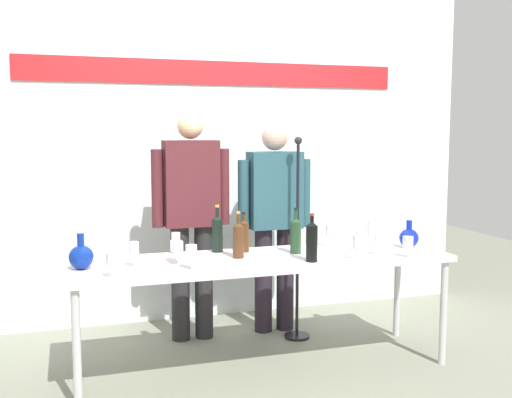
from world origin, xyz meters
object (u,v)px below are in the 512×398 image
wine_glass_left_0 (191,251)px  wine_glass_right_3 (379,241)px  wine_bottle_0 (296,235)px  wine_glass_right_1 (361,237)px  decanter_blue_right (409,238)px  wine_glass_right_0 (372,229)px  microphone_stand (297,271)px  wine_glass_left_3 (178,248)px  wine_glass_left_2 (176,239)px  wine_bottle_1 (244,234)px  wine_glass_right_5 (330,231)px  presenter_right (275,214)px  wine_glass_left_1 (134,249)px  decanter_blue_left (81,257)px  presenter_left (191,211)px  wine_bottle_2 (312,240)px  wine_bottle_4 (217,233)px  wine_glass_left_5 (176,246)px  wine_glass_right_4 (408,243)px  display_table (263,265)px  wine_bottle_3 (238,239)px  wine_glass_right_2 (357,242)px  wine_glass_left_4 (112,259)px

wine_glass_left_0 → wine_glass_right_3: size_ratio=1.16×
wine_bottle_0 → wine_glass_right_1: 0.48m
decanter_blue_right → wine_glass_right_0: decanter_blue_right is taller
wine_glass_right_3 → microphone_stand: (-0.34, 0.66, -0.34)m
wine_glass_left_3 → wine_glass_right_1: size_ratio=1.13×
wine_glass_right_3 → wine_glass_right_1: bearing=108.1°
wine_glass_left_2 → wine_glass_right_3: (1.31, -0.45, -0.00)m
wine_bottle_1 → wine_glass_right_5: 0.65m
presenter_right → wine_glass_right_1: bearing=-61.5°
wine_glass_left_1 → wine_glass_right_1: (1.58, 0.05, -0.02)m
decanter_blue_left → presenter_left: (0.83, 0.73, 0.15)m
wine_glass_left_2 → wine_glass_left_3: size_ratio=0.96×
presenter_right → wine_glass_right_1: 0.83m
wine_bottle_2 → wine_bottle_4: (-0.51, 0.49, -0.00)m
wine_bottle_2 → decanter_blue_right: bearing=14.3°
wine_glass_left_5 → wine_glass_right_4: bearing=-11.7°
presenter_right → display_table: bearing=-114.8°
wine_glass_right_1 → presenter_left: bearing=145.9°
wine_bottle_3 → wine_glass_right_0: size_ratio=2.12×
wine_glass_right_5 → wine_glass_left_1: bearing=-170.3°
presenter_right → wine_glass_left_0: (-0.86, -0.94, -0.07)m
wine_bottle_0 → wine_glass_right_0: wine_bottle_0 is taller
decanter_blue_left → wine_glass_right_3: (1.95, -0.16, 0.02)m
wine_glass_right_2 → wine_glass_left_0: bearing=177.7°
wine_glass_right_5 → display_table: bearing=-160.7°
wine_glass_left_1 → wine_glass_left_4: size_ratio=1.09×
wine_glass_right_2 → wine_glass_right_3: size_ratio=1.21×
presenter_right → wine_bottle_4: 0.74m
display_table → wine_bottle_1: (-0.07, 0.22, 0.18)m
decanter_blue_left → wine_bottle_2: size_ratio=0.71×
decanter_blue_right → wine_glass_left_1: 1.97m
wine_bottle_0 → wine_bottle_2: 0.27m
wine_bottle_4 → wine_glass_left_1: bearing=-153.0°
microphone_stand → wine_bottle_1: bearing=-151.1°
wine_bottle_1 → wine_bottle_3: bearing=-116.6°
wine_bottle_1 → wine_glass_right_1: size_ratio=2.06×
decanter_blue_right → microphone_stand: microphone_stand is taller
wine_bottle_4 → wine_glass_left_1: wine_bottle_4 is taller
wine_bottle_2 → wine_glass_right_0: wine_bottle_2 is taller
display_table → decanter_blue_left: size_ratio=11.40×
wine_glass_left_0 → decanter_blue_right: bearing=7.5°
wine_bottle_1 → wine_glass_right_4: (1.00, -0.50, -0.03)m
decanter_blue_right → wine_bottle_2: wine_bottle_2 is taller
wine_glass_left_0 → wine_glass_left_2: 0.51m
decanter_blue_right → wine_glass_left_2: 1.67m
wine_bottle_4 → wine_glass_left_4: wine_bottle_4 is taller
wine_bottle_4 → wine_bottle_3: bearing=-69.8°
wine_bottle_0 → wine_bottle_4: size_ratio=0.96×
wine_glass_right_1 → wine_bottle_2: bearing=-154.2°
wine_glass_right_2 → wine_bottle_0: bearing=134.3°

